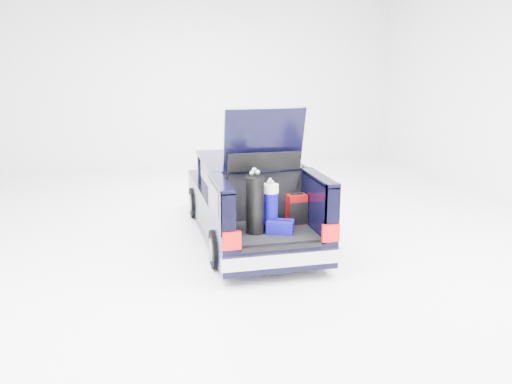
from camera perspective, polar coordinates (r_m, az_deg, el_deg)
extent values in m
plane|color=white|center=(10.02, -0.66, -4.70)|extent=(14.00, 14.00, 0.00)
cube|color=black|center=(10.48, -1.44, -0.99)|extent=(1.75, 3.00, 0.70)
cube|color=black|center=(12.00, -2.98, 0.49)|extent=(1.70, 0.30, 0.50)
cube|color=#A6A6AD|center=(12.15, -3.09, 0.32)|extent=(1.72, 0.10, 0.22)
cube|color=black|center=(9.86, -0.87, 1.74)|extent=(1.55, 1.95, 0.54)
cube|color=black|center=(9.80, -0.87, 3.40)|extent=(1.62, 2.05, 0.06)
cube|color=black|center=(8.53, 1.55, -5.68)|extent=(1.75, 1.30, 0.40)
cube|color=black|center=(8.47, 1.52, -4.21)|extent=(1.32, 1.18, 0.05)
cube|color=black|center=(8.18, -3.68, -1.98)|extent=(0.20, 1.30, 0.85)
cube|color=black|center=(8.56, 6.60, -1.31)|extent=(0.20, 1.30, 0.85)
cube|color=black|center=(8.07, -3.73, 0.98)|extent=(0.20, 1.30, 0.06)
cube|color=black|center=(8.46, 6.68, 1.53)|extent=(0.20, 1.30, 0.06)
cube|color=black|center=(8.92, 0.56, -0.61)|extent=(1.36, 0.08, 0.84)
cube|color=#A6A6AD|center=(7.91, 2.81, -7.12)|extent=(1.80, 0.12, 0.20)
cube|color=#AF0807|center=(7.65, -2.57, -5.15)|extent=(0.26, 0.07, 0.26)
cube|color=#AF0807|center=(8.04, 7.88, -4.30)|extent=(0.26, 0.07, 0.26)
cube|color=black|center=(7.88, 2.76, -5.84)|extent=(1.20, 0.06, 0.06)
cube|color=black|center=(8.55, 0.85, 5.53)|extent=(1.28, 0.33, 1.03)
cube|color=black|center=(8.57, 0.79, 6.49)|extent=(0.95, 0.17, 0.54)
cylinder|color=black|center=(11.17, -6.40, -1.12)|extent=(0.20, 0.62, 0.62)
cylinder|color=slate|center=(11.17, -6.40, -1.12)|extent=(0.23, 0.36, 0.36)
cylinder|color=black|center=(11.47, 1.76, -0.62)|extent=(0.20, 0.62, 0.62)
cylinder|color=slate|center=(11.47, 1.76, -0.62)|extent=(0.23, 0.36, 0.36)
cylinder|color=black|center=(8.52, -4.08, -6.02)|extent=(0.20, 0.62, 0.62)
cylinder|color=slate|center=(8.52, -4.08, -6.02)|extent=(0.23, 0.36, 0.36)
cylinder|color=black|center=(8.91, 6.42, -5.16)|extent=(0.20, 0.62, 0.62)
cylinder|color=slate|center=(8.91, 6.42, -5.16)|extent=(0.23, 0.36, 0.36)
cube|color=#670304|center=(8.75, 4.29, -1.81)|extent=(0.32, 0.22, 0.48)
cube|color=black|center=(8.68, 4.32, -0.19)|extent=(0.20, 0.06, 0.03)
cube|color=black|center=(8.68, 4.47, -2.28)|extent=(0.32, 0.04, 0.37)
cylinder|color=black|center=(8.20, -0.10, -1.37)|extent=(0.36, 0.39, 0.91)
cube|color=white|center=(8.31, -0.28, -0.94)|extent=(0.11, 0.05, 0.32)
sphere|color=#99999E|center=(8.10, -0.43, 2.01)|extent=(0.07, 0.07, 0.07)
sphere|color=#99999E|center=(8.06, 0.17, 2.10)|extent=(0.07, 0.07, 0.07)
cylinder|color=black|center=(8.50, 1.52, -3.65)|extent=(0.26, 0.26, 0.09)
cylinder|color=#0A0571|center=(8.41, 1.54, -1.69)|extent=(0.24, 0.24, 0.52)
cylinder|color=white|center=(8.33, 1.55, 0.37)|extent=(0.26, 0.26, 0.13)
sphere|color=#99999E|center=(8.33, 1.71, 1.04)|extent=(0.06, 0.06, 0.06)
sphere|color=#99999E|center=(8.33, 1.49, 1.31)|extent=(0.06, 0.06, 0.06)
cube|color=#0A0571|center=(8.33, 2.56, -3.66)|extent=(0.48, 0.40, 0.19)
cylinder|color=black|center=(8.30, 2.57, -2.97)|extent=(0.33, 0.16, 0.02)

